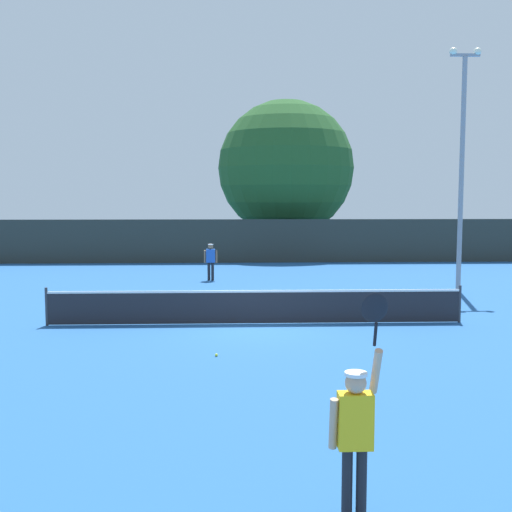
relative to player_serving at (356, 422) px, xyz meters
name	(u,v)px	position (x,y,z in m)	size (l,w,h in m)	color
ground_plane	(256,324)	(-0.69, 10.82, -1.12)	(120.00, 120.00, 0.00)	#235693
tennis_net	(256,306)	(-0.69, 10.82, -0.61)	(11.77, 0.08, 1.07)	#232328
perimeter_fence	(244,241)	(-0.69, 27.31, 0.06)	(39.17, 0.12, 2.36)	#2D332D
player_serving	(356,422)	(0.00, 0.00, 0.00)	(0.67, 0.40, 2.55)	yellow
player_receiving	(211,258)	(-2.28, 20.10, -0.17)	(0.57, 0.23, 1.57)	blue
tennis_ball	(216,355)	(-1.72, 7.23, -1.09)	(0.07, 0.07, 0.07)	#CCE033
light_pole	(462,156)	(7.22, 16.60, 3.97)	(1.18, 0.28, 9.03)	gray
large_tree	(286,168)	(1.99, 32.36, 4.22)	(8.37, 8.37, 9.53)	brown
parked_car_near	(122,240)	(-8.49, 34.15, -0.35)	(2.18, 4.32, 1.69)	black
parked_car_mid	(336,239)	(5.59, 35.08, -0.35)	(2.12, 4.29, 1.69)	red
parked_car_far	(382,238)	(8.77, 35.26, -0.35)	(2.23, 4.34, 1.69)	white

